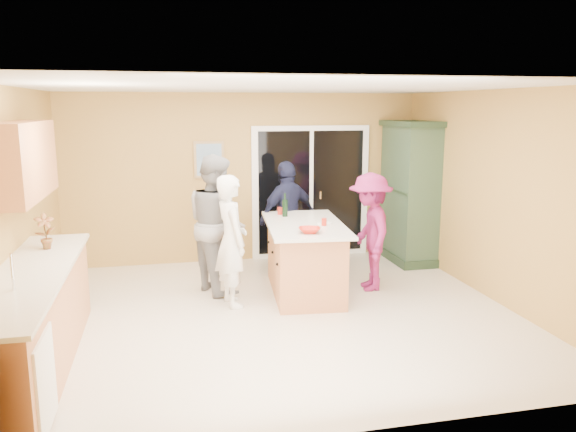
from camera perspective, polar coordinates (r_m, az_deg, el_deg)
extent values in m
plane|color=beige|center=(6.67, -1.09, -9.96)|extent=(5.50, 5.50, 0.00)
cube|color=silver|center=(6.23, -1.18, 12.97)|extent=(5.50, 5.00, 0.10)
cube|color=tan|center=(8.76, -4.38, 3.87)|extent=(5.50, 0.10, 2.60)
cube|color=tan|center=(3.96, 6.09, -5.01)|extent=(5.50, 0.10, 2.60)
cube|color=tan|center=(6.38, -26.11, 0.07)|extent=(0.10, 5.00, 2.60)
cube|color=tan|center=(7.37, 20.35, 1.84)|extent=(0.10, 5.00, 2.60)
cube|color=#C77D4D|center=(5.68, -24.49, -9.96)|extent=(0.60, 3.00, 0.90)
cube|color=white|center=(4.72, -27.08, -15.21)|extent=(0.62, 0.60, 0.72)
cube|color=silver|center=(5.54, -24.72, -5.40)|extent=(0.65, 3.05, 0.04)
cylinder|color=silver|center=(5.03, -26.21, -5.11)|extent=(0.02, 0.02, 0.30)
cube|color=#C77D4D|center=(6.07, -25.40, 5.12)|extent=(0.35, 1.60, 0.75)
cube|color=white|center=(8.97, 2.33, 2.45)|extent=(1.90, 0.05, 2.10)
cube|color=black|center=(8.96, 2.35, 2.43)|extent=(1.70, 0.03, 1.94)
cube|color=white|center=(8.95, 2.36, 2.43)|extent=(0.06, 0.04, 1.94)
cube|color=silver|center=(8.99, 3.30, 2.13)|extent=(0.02, 0.03, 0.12)
cube|color=#A48352|center=(8.64, -8.02, 5.70)|extent=(0.46, 0.03, 0.56)
cube|color=#5381AC|center=(8.63, -8.02, 5.69)|extent=(0.38, 0.02, 0.48)
cube|color=#C77D4D|center=(7.28, 1.69, -4.45)|extent=(0.95, 1.64, 0.89)
cube|color=silver|center=(7.17, 1.71, -0.87)|extent=(1.12, 1.85, 0.04)
cube|color=black|center=(7.40, 1.67, -7.39)|extent=(0.86, 1.55, 0.10)
cube|color=#203320|center=(9.13, 12.00, -3.96)|extent=(0.60, 1.14, 0.13)
cube|color=#38553E|center=(8.92, 12.26, 2.35)|extent=(0.54, 1.08, 2.03)
cube|color=#203320|center=(8.83, 12.55, 9.14)|extent=(0.63, 1.19, 0.09)
imported|color=white|center=(6.79, -5.77, -2.53)|extent=(0.49, 0.65, 1.60)
imported|color=gray|center=(7.35, -7.27, -0.75)|extent=(0.94, 1.06, 1.80)
imported|color=#191A37|center=(8.15, -0.01, -0.09)|extent=(1.03, 0.76, 1.63)
imported|color=maroon|center=(7.44, 8.34, -1.60)|extent=(0.71, 1.07, 1.55)
imported|color=red|center=(6.61, 2.19, -1.45)|extent=(0.31, 0.31, 0.06)
imported|color=red|center=(6.29, -23.45, -1.43)|extent=(0.23, 0.19, 0.38)
cylinder|color=red|center=(7.02, 3.68, -0.60)|extent=(0.07, 0.07, 0.09)
cylinder|color=red|center=(7.72, -0.83, 0.52)|extent=(0.09, 0.09, 0.10)
cylinder|color=black|center=(7.57, -0.31, 0.82)|extent=(0.07, 0.07, 0.23)
cylinder|color=black|center=(7.55, -0.31, 2.00)|extent=(0.03, 0.03, 0.09)
cylinder|color=white|center=(7.14, 3.74, -0.73)|extent=(0.24, 0.24, 0.01)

